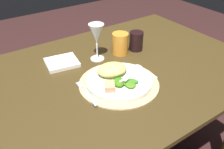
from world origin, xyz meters
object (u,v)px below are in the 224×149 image
(amber_tumbler, at_px, (120,44))
(dark_tumbler, at_px, (136,41))
(wine_glass, at_px, (96,35))
(spoon, at_px, (142,69))
(fork, at_px, (87,95))
(dining_table, at_px, (115,102))
(napkin, at_px, (62,62))
(dinner_plate, at_px, (119,81))

(amber_tumbler, xyz_separation_m, dark_tumbler, (0.09, -0.01, -0.00))
(wine_glass, bearing_deg, spoon, -61.28)
(fork, relative_size, spoon, 1.24)
(dining_table, height_order, amber_tumbler, amber_tumbler)
(napkin, height_order, wine_glass, wine_glass)
(wine_glass, bearing_deg, fork, -129.35)
(spoon, xyz_separation_m, amber_tumbler, (0.01, 0.19, 0.04))
(fork, relative_size, amber_tumbler, 1.61)
(dinner_plate, relative_size, spoon, 1.98)
(dining_table, relative_size, fork, 7.64)
(dining_table, bearing_deg, amber_tumbler, 46.43)
(amber_tumbler, bearing_deg, dinner_plate, -127.15)
(napkin, xyz_separation_m, wine_glass, (0.16, -0.05, 0.12))
(dining_table, xyz_separation_m, napkin, (-0.17, 0.19, 0.20))
(napkin, bearing_deg, fork, -94.92)
(dining_table, xyz_separation_m, wine_glass, (-0.01, 0.13, 0.31))
(fork, distance_m, wine_glass, 0.32)
(spoon, distance_m, wine_glass, 0.26)
(napkin, bearing_deg, dinner_plate, -66.21)
(dinner_plate, height_order, napkin, dinner_plate)
(dinner_plate, relative_size, wine_glass, 1.53)
(fork, relative_size, napkin, 1.19)
(dinner_plate, bearing_deg, fork, 179.03)
(dark_tumbler, bearing_deg, spoon, -121.17)
(wine_glass, relative_size, dark_tumbler, 1.84)
(napkin, distance_m, dark_tumbler, 0.39)
(spoon, bearing_deg, napkin, 136.87)
(dining_table, xyz_separation_m, dark_tumbler, (0.20, 0.10, 0.24))
(wine_glass, bearing_deg, napkin, 161.79)
(amber_tumbler, height_order, dark_tumbler, amber_tumbler)
(dining_table, bearing_deg, spoon, -34.94)
(dining_table, xyz_separation_m, dinner_plate, (-0.05, -0.10, 0.20))
(amber_tumbler, distance_m, dark_tumbler, 0.09)
(amber_tumbler, bearing_deg, wine_glass, 173.31)
(dining_table, distance_m, dark_tumbler, 0.33)
(wine_glass, xyz_separation_m, amber_tumbler, (0.13, -0.01, -0.07))
(dining_table, relative_size, spoon, 9.50)
(wine_glass, distance_m, amber_tumbler, 0.15)
(fork, bearing_deg, dark_tumbler, 26.23)
(fork, distance_m, amber_tumbler, 0.38)
(fork, relative_size, dark_tumbler, 1.77)
(spoon, bearing_deg, fork, -175.26)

